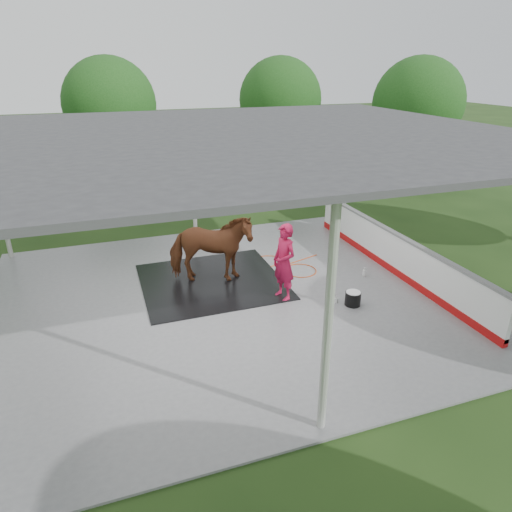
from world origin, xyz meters
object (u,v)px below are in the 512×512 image
object	(u,v)px
dasher_board	(394,253)
wash_bucket	(353,298)
handler	(284,262)
horse	(210,249)

from	to	relation	value
dasher_board	wash_bucket	size ratio (longest dim) A/B	20.97
handler	wash_bucket	bearing A→B (deg)	42.94
wash_bucket	horse	bearing A→B (deg)	141.01
horse	dasher_board	bearing A→B (deg)	-84.61
horse	handler	xyz separation A→B (m)	(1.47, -1.47, 0.01)
dasher_board	horse	bearing A→B (deg)	168.47
handler	wash_bucket	distance (m)	1.88
horse	wash_bucket	world-z (taller)	horse
handler	wash_bucket	size ratio (longest dim) A/B	5.09
dasher_board	horse	xyz separation A→B (m)	(-4.97, 1.01, 0.42)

